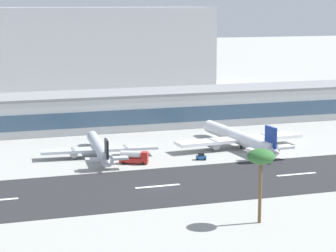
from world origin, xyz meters
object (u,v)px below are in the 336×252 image
service_fuel_truck_2 (134,157)px  palm_tree_2 (261,159)px  distant_hotel_block (80,49)px  airliner_navy_tail_gate_1 (241,139)px  airliner_black_tail_gate_0 (100,149)px  service_baggage_tug_1 (201,156)px  terminal_building (140,109)px

service_fuel_truck_2 → palm_tree_2: bearing=-54.5°
distant_hotel_block → palm_tree_2: distant_hotel_block is taller
airliner_navy_tail_gate_1 → palm_tree_2: size_ratio=3.06×
distant_hotel_block → airliner_black_tail_gate_0: bearing=-98.4°
distant_hotel_block → palm_tree_2: 233.26m
distant_hotel_block → service_baggage_tug_1: bearing=-88.5°
distant_hotel_block → airliner_navy_tail_gate_1: (22.59, -163.10, -19.00)m
airliner_black_tail_gate_0 → palm_tree_2: 74.87m
service_fuel_truck_2 → distant_hotel_block: bearing=109.0°
terminal_building → service_fuel_truck_2: size_ratio=23.00×
terminal_building → service_fuel_truck_2: 61.56m
service_baggage_tug_1 → service_fuel_truck_2: size_ratio=0.40×
distant_hotel_block → service_fuel_truck_2: (-16.11, -172.62, -20.30)m
distant_hotel_block → airliner_navy_tail_gate_1: 165.75m
service_baggage_tug_1 → service_fuel_truck_2: service_fuel_truck_2 is taller
distant_hotel_block → terminal_building: bearing=-89.0°
terminal_building → service_fuel_truck_2: (-18.05, -58.65, -4.79)m
service_fuel_truck_2 → terminal_building: bearing=97.2°
airliner_black_tail_gate_0 → service_fuel_truck_2: bearing=-139.0°
airliner_navy_tail_gate_1 → palm_tree_2: 75.71m
terminal_building → palm_tree_2: 119.50m
terminal_building → airliner_black_tail_gate_0: bearing=-118.5°
airliner_navy_tail_gate_1 → service_baggage_tug_1: 21.09m
palm_tree_2 → terminal_building: bearing=87.1°
airliner_black_tail_gate_0 → airliner_navy_tail_gate_1: 46.64m
terminal_building → airliner_black_tail_gate_0: size_ratio=4.84×
airliner_navy_tail_gate_1 → service_fuel_truck_2: size_ratio=5.68×
terminal_building → palm_tree_2: palm_tree_2 is taller
terminal_building → service_baggage_tug_1: 60.29m
distant_hotel_block → service_fuel_truck_2: 174.56m
airliner_navy_tail_gate_1 → palm_tree_2: (-26.74, -69.98, 10.90)m
airliner_navy_tail_gate_1 → distant_hotel_block: bearing=3.2°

